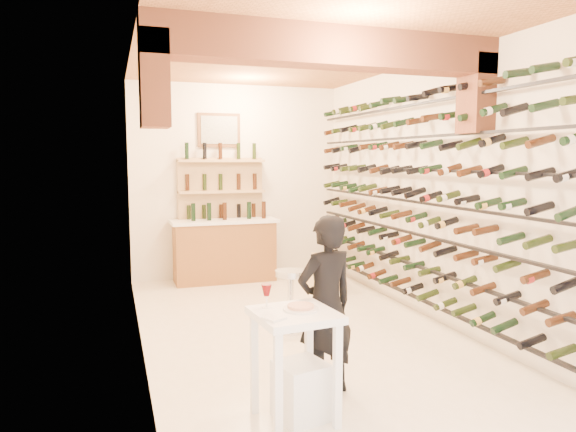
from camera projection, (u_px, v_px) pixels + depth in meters
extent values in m
plane|color=white|center=(296.00, 328.00, 6.22)|extent=(6.00, 6.00, 0.00)
cube|color=silver|center=(237.00, 182.00, 8.87)|extent=(3.50, 0.02, 3.20)
cube|color=silver|center=(460.00, 223.00, 3.21)|extent=(3.50, 0.02, 3.20)
cube|color=silver|center=(138.00, 196.00, 5.49)|extent=(0.02, 6.00, 3.20)
cube|color=silver|center=(429.00, 190.00, 6.59)|extent=(0.02, 6.00, 3.20)
cube|color=#AC6B3D|center=(297.00, 49.00, 5.87)|extent=(3.50, 6.00, 0.02)
cube|color=brown|center=(332.00, 48.00, 4.94)|extent=(3.50, 0.35, 0.36)
cube|color=brown|center=(154.00, 80.00, 4.47)|extent=(0.24, 0.35, 0.80)
cube|color=brown|center=(476.00, 95.00, 5.50)|extent=(0.24, 0.35, 0.80)
cube|color=black|center=(415.00, 296.00, 6.69)|extent=(0.06, 5.70, 0.03)
cube|color=black|center=(415.00, 265.00, 6.65)|extent=(0.06, 5.70, 0.03)
cube|color=black|center=(416.00, 234.00, 6.60)|extent=(0.06, 5.70, 0.03)
cube|color=black|center=(417.00, 202.00, 6.56)|extent=(0.06, 5.70, 0.03)
cube|color=black|center=(418.00, 170.00, 6.51)|extent=(0.06, 5.70, 0.03)
cube|color=black|center=(419.00, 137.00, 6.47)|extent=(0.06, 5.70, 0.03)
cube|color=black|center=(420.00, 104.00, 6.43)|extent=(0.06, 5.70, 0.03)
cube|color=brown|center=(225.00, 252.00, 8.57)|extent=(1.60, 0.55, 0.96)
cube|color=white|center=(224.00, 221.00, 8.51)|extent=(1.70, 0.62, 0.05)
cube|color=tan|center=(221.00, 218.00, 8.77)|extent=(1.40, 0.10, 2.00)
cube|color=tan|center=(223.00, 252.00, 8.73)|extent=(1.40, 0.28, 0.04)
cube|color=tan|center=(222.00, 222.00, 8.68)|extent=(1.40, 0.28, 0.04)
cube|color=tan|center=(222.00, 192.00, 8.62)|extent=(1.40, 0.28, 0.04)
cube|color=tan|center=(221.00, 161.00, 8.57)|extent=(1.40, 0.28, 0.04)
cube|color=brown|center=(219.00, 130.00, 8.65)|extent=(0.70, 0.04, 0.55)
cube|color=#99998C|center=(219.00, 130.00, 8.63)|extent=(0.60, 0.01, 0.45)
cube|color=white|center=(295.00, 315.00, 3.95)|extent=(0.64, 0.64, 0.06)
cube|color=white|center=(278.00, 388.00, 3.69)|extent=(0.06, 0.06, 0.80)
cube|color=white|center=(337.00, 376.00, 3.88)|extent=(0.06, 0.06, 0.80)
cube|color=white|center=(254.00, 364.00, 4.12)|extent=(0.06, 0.06, 0.80)
cube|color=white|center=(309.00, 354.00, 4.31)|extent=(0.06, 0.06, 0.80)
cylinder|color=white|center=(301.00, 309.00, 3.99)|extent=(0.27, 0.27, 0.02)
cylinder|color=#BF7266|center=(301.00, 306.00, 3.99)|extent=(0.20, 0.20, 0.02)
cube|color=white|center=(274.00, 318.00, 3.76)|extent=(0.18, 0.18, 0.02)
cylinder|color=white|center=(267.00, 307.00, 4.06)|extent=(0.08, 0.08, 0.00)
cylinder|color=white|center=(267.00, 300.00, 4.05)|extent=(0.01, 0.01, 0.10)
cone|color=#510709|center=(267.00, 290.00, 4.04)|extent=(0.08, 0.08, 0.09)
cube|color=white|center=(301.00, 391.00, 4.05)|extent=(0.42, 0.42, 0.44)
imported|color=black|center=(326.00, 305.00, 4.44)|extent=(0.63, 0.50, 1.53)
cylinder|color=silver|center=(290.00, 330.00, 6.12)|extent=(0.37, 0.37, 0.03)
cylinder|color=silver|center=(290.00, 302.00, 6.08)|extent=(0.07, 0.07, 0.65)
cylinder|color=silver|center=(290.00, 273.00, 6.04)|extent=(0.35, 0.35, 0.06)
torus|color=silver|center=(290.00, 314.00, 6.10)|extent=(0.28, 0.28, 0.02)
cube|color=#E6C37E|center=(325.00, 280.00, 7.99)|extent=(0.62, 0.54, 0.31)
cube|color=#E6C37E|center=(325.00, 262.00, 7.96)|extent=(0.50, 0.43, 0.24)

